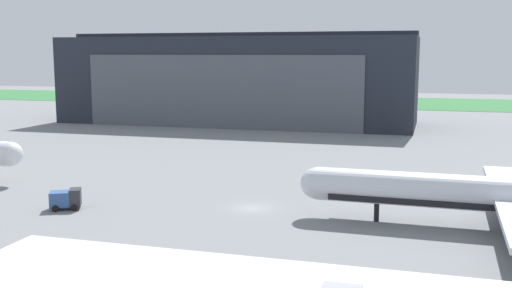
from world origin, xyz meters
The scene contains 4 objects.
ground_plane centered at (0.00, 0.00, 0.00)m, with size 440.00×440.00×0.00m, color slate.
grass_field_strip centered at (0.00, 161.02, 0.04)m, with size 440.00×56.00×0.08m, color #35743D.
maintenance_hangar centered at (-29.20, 84.63, 11.13)m, with size 90.31×28.76×23.19m.
pushback_tractor centered at (-20.67, -6.56, 1.26)m, with size 4.01×3.50×2.37m.
Camera 1 is at (20.01, -66.89, 18.05)m, focal length 42.85 mm.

